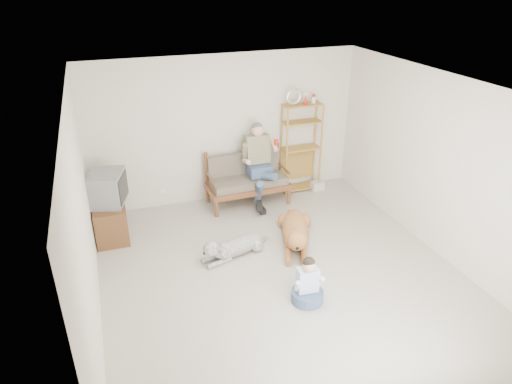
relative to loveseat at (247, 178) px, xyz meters
name	(u,v)px	position (x,y,z in m)	size (l,w,h in m)	color
floor	(282,275)	(-0.27, -2.38, -0.49)	(5.50, 5.50, 0.00)	beige
ceiling	(287,89)	(-0.27, -2.38, 2.21)	(5.50, 5.50, 0.00)	silver
wall_back	(226,129)	(-0.27, 0.37, 0.86)	(5.00, 5.00, 0.00)	beige
wall_front	(416,333)	(-0.27, -5.13, 0.86)	(5.00, 5.00, 0.00)	beige
wall_left	(84,223)	(-2.77, -2.38, 0.86)	(5.50, 5.50, 0.00)	beige
wall_right	(440,167)	(2.23, -2.38, 0.86)	(5.50, 5.50, 0.00)	beige
loveseat	(247,178)	(0.00, 0.00, 0.00)	(1.51, 0.73, 0.95)	brown
man	(260,170)	(0.19, -0.19, 0.21)	(0.58, 0.83, 1.34)	#455A7E
etagere	(301,147)	(1.16, 0.17, 0.41)	(0.77, 0.34, 2.04)	#B08437
book_stack	(317,185)	(1.50, 0.04, -0.41)	(0.25, 0.18, 0.16)	white
tv_stand	(110,220)	(-2.49, -0.43, -0.19)	(0.52, 0.91, 0.60)	brown
crt_tv	(108,188)	(-2.46, -0.41, 0.38)	(0.66, 0.74, 0.52)	slate
wall_outlet	(163,191)	(-1.52, 0.36, -0.19)	(0.12, 0.02, 0.08)	white
golden_retriever	(296,232)	(0.26, -1.66, -0.28)	(0.83, 1.62, 0.51)	#AB713B
shaggy_dog	(232,247)	(-0.79, -1.66, -0.33)	(1.25, 0.55, 0.38)	white
terrier	(293,222)	(0.44, -1.16, -0.39)	(0.42, 0.49, 0.23)	silver
child	(308,286)	(-0.16, -3.00, -0.24)	(0.43, 0.43, 0.68)	#455A7E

